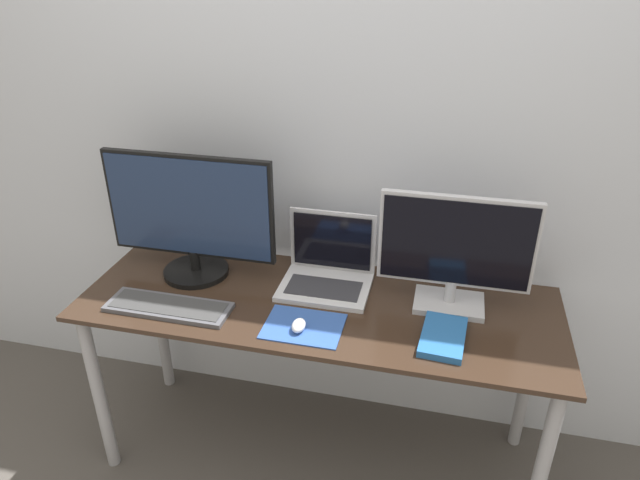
% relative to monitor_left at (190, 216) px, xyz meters
% --- Properties ---
extents(wall_back, '(7.00, 0.05, 2.50)m').
position_rel_monitor_left_xyz_m(wall_back, '(0.49, 0.27, 0.29)').
color(wall_back, silver).
rests_on(wall_back, ground_plane).
extents(desk, '(1.65, 0.58, 0.72)m').
position_rel_monitor_left_xyz_m(desk, '(0.49, -0.08, -0.34)').
color(desk, '#332319').
rests_on(desk, ground_plane).
extents(monitor_left, '(0.62, 0.24, 0.46)m').
position_rel_monitor_left_xyz_m(monitor_left, '(0.00, 0.00, 0.00)').
color(monitor_left, black).
rests_on(monitor_left, desk).
extents(monitor_right, '(0.50, 0.16, 0.40)m').
position_rel_monitor_left_xyz_m(monitor_right, '(0.93, 0.00, -0.03)').
color(monitor_right, '#B2B2B7').
rests_on(monitor_right, desk).
extents(laptop, '(0.32, 0.25, 0.25)m').
position_rel_monitor_left_xyz_m(laptop, '(0.50, 0.05, -0.17)').
color(laptop, silver).
rests_on(laptop, desk).
extents(keyboard, '(0.43, 0.14, 0.02)m').
position_rel_monitor_left_xyz_m(keyboard, '(0.01, -0.24, -0.23)').
color(keyboard, '#4C4C51').
rests_on(keyboard, desk).
extents(mousepad, '(0.25, 0.19, 0.00)m').
position_rel_monitor_left_xyz_m(mousepad, '(0.48, -0.24, -0.23)').
color(mousepad, '#2D519E').
rests_on(mousepad, desk).
extents(mouse, '(0.04, 0.07, 0.03)m').
position_rel_monitor_left_xyz_m(mouse, '(0.47, -0.26, -0.21)').
color(mouse, silver).
rests_on(mouse, mousepad).
extents(book, '(0.15, 0.23, 0.02)m').
position_rel_monitor_left_xyz_m(book, '(0.92, -0.20, -0.22)').
color(book, '#235B9E').
rests_on(book, desk).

